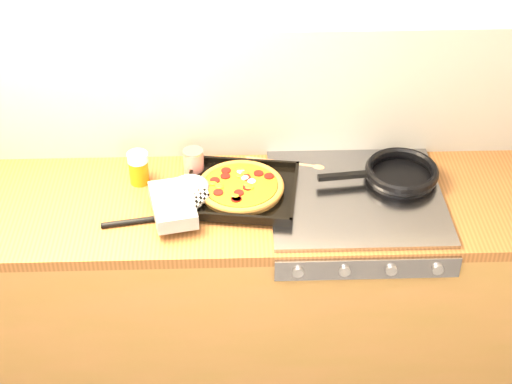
{
  "coord_description": "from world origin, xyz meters",
  "views": [
    {
      "loc": [
        0.03,
        -1.05,
        2.56
      ],
      "look_at": [
        0.1,
        1.08,
        0.95
      ],
      "focal_mm": 55.0,
      "sensor_mm": 36.0,
      "label": 1
    }
  ],
  "objects_px": {
    "tomato_can": "(194,163)",
    "frying_pan": "(400,173)",
    "juice_glass": "(139,168)",
    "pizza_on_tray": "(222,191)"
  },
  "relations": [
    {
      "from": "tomato_can",
      "to": "frying_pan",
      "type": "bearing_deg",
      "value": -5.33
    },
    {
      "from": "frying_pan",
      "to": "tomato_can",
      "type": "distance_m",
      "value": 0.74
    },
    {
      "from": "tomato_can",
      "to": "juice_glass",
      "type": "distance_m",
      "value": 0.2
    },
    {
      "from": "frying_pan",
      "to": "juice_glass",
      "type": "distance_m",
      "value": 0.93
    },
    {
      "from": "pizza_on_tray",
      "to": "frying_pan",
      "type": "distance_m",
      "value": 0.64
    },
    {
      "from": "pizza_on_tray",
      "to": "juice_glass",
      "type": "relative_size",
      "value": 4.37
    },
    {
      "from": "pizza_on_tray",
      "to": "tomato_can",
      "type": "height_order",
      "value": "tomato_can"
    },
    {
      "from": "juice_glass",
      "to": "tomato_can",
      "type": "bearing_deg",
      "value": 11.34
    },
    {
      "from": "frying_pan",
      "to": "tomato_can",
      "type": "height_order",
      "value": "tomato_can"
    },
    {
      "from": "tomato_can",
      "to": "juice_glass",
      "type": "height_order",
      "value": "juice_glass"
    }
  ]
}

